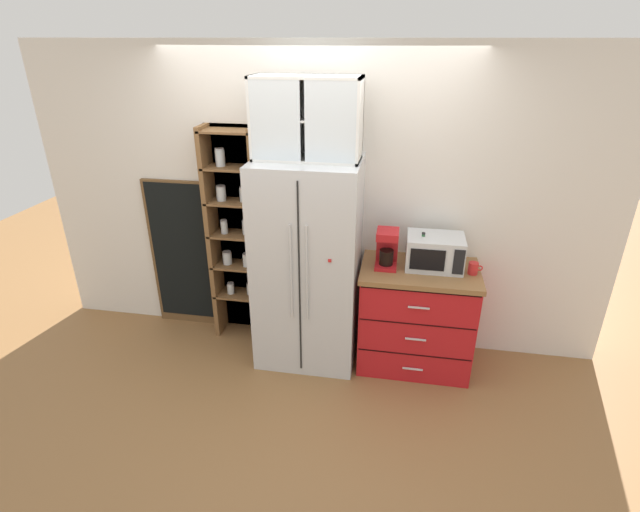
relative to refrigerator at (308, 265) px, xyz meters
The scene contains 12 objects.
ground_plane 0.86m from the refrigerator, 90.00° to the right, with size 10.60×10.60×0.00m, color olive.
wall_back_cream 0.55m from the refrigerator, 90.00° to the left, with size 4.91×0.10×2.55m, color silver.
refrigerator is the anchor object (origin of this frame).
pantry_shelf_column 0.74m from the refrigerator, 158.91° to the left, with size 0.50×0.27×1.92m.
counter_cabinet 0.99m from the refrigerator, ahead, with size 0.93×0.61×0.89m.
microwave 1.02m from the refrigerator, ahead, with size 0.44×0.33×0.26m.
coffee_maker 0.66m from the refrigerator, ahead, with size 0.17×0.20×0.31m.
mug_red 1.30m from the refrigerator, ahead, with size 0.11×0.08×0.09m.
mug_navy 0.91m from the refrigerator, ahead, with size 0.11×0.07×0.09m.
bottle_green 0.92m from the refrigerator, ahead, with size 0.06×0.06×0.29m.
upper_cabinet 1.16m from the refrigerator, 90.00° to the left, with size 0.79×0.32×0.59m.
chalkboard_menu 1.30m from the refrigerator, 166.59° to the left, with size 0.60×0.04×1.43m.
Camera 1 is at (0.71, -3.40, 2.56)m, focal length 26.72 mm.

